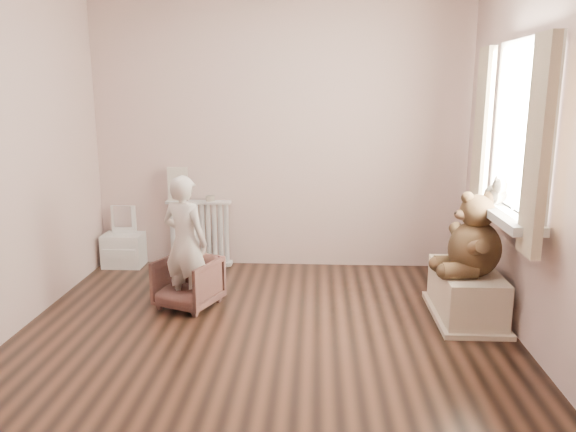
{
  "coord_description": "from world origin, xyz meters",
  "views": [
    {
      "loc": [
        0.36,
        -3.62,
        1.72
      ],
      "look_at": [
        0.15,
        0.45,
        0.8
      ],
      "focal_mm": 35.0,
      "sensor_mm": 36.0,
      "label": 1
    }
  ],
  "objects_px": {
    "radiator": "(199,228)",
    "toy_vanity": "(123,239)",
    "plush_cat": "(496,191)",
    "armchair": "(188,282)",
    "child": "(185,242)",
    "toy_bench": "(466,292)",
    "teddy_bear": "(476,237)"
  },
  "relations": [
    {
      "from": "radiator",
      "to": "toy_vanity",
      "type": "distance_m",
      "value": 0.77
    },
    {
      "from": "plush_cat",
      "to": "toy_vanity",
      "type": "bearing_deg",
      "value": 163.06
    },
    {
      "from": "armchair",
      "to": "child",
      "type": "relative_size",
      "value": 0.42
    },
    {
      "from": "toy_vanity",
      "to": "plush_cat",
      "type": "bearing_deg",
      "value": -20.34
    },
    {
      "from": "child",
      "to": "toy_bench",
      "type": "relative_size",
      "value": 1.31
    },
    {
      "from": "toy_bench",
      "to": "plush_cat",
      "type": "height_order",
      "value": "plush_cat"
    },
    {
      "from": "toy_vanity",
      "to": "armchair",
      "type": "height_order",
      "value": "toy_vanity"
    },
    {
      "from": "child",
      "to": "teddy_bear",
      "type": "height_order",
      "value": "child"
    },
    {
      "from": "toy_bench",
      "to": "armchair",
      "type": "bearing_deg",
      "value": 177.55
    },
    {
      "from": "child",
      "to": "plush_cat",
      "type": "height_order",
      "value": "plush_cat"
    },
    {
      "from": "toy_vanity",
      "to": "plush_cat",
      "type": "height_order",
      "value": "plush_cat"
    },
    {
      "from": "armchair",
      "to": "toy_bench",
      "type": "xyz_separation_m",
      "value": [
        2.18,
        -0.09,
        -0.0
      ]
    },
    {
      "from": "radiator",
      "to": "teddy_bear",
      "type": "relative_size",
      "value": 1.08
    },
    {
      "from": "toy_bench",
      "to": "plush_cat",
      "type": "xyz_separation_m",
      "value": [
        0.14,
        -0.06,
        0.8
      ]
    },
    {
      "from": "plush_cat",
      "to": "toy_bench",
      "type": "bearing_deg",
      "value": 160.36
    },
    {
      "from": "radiator",
      "to": "plush_cat",
      "type": "relative_size",
      "value": 2.64
    },
    {
      "from": "radiator",
      "to": "armchair",
      "type": "height_order",
      "value": "radiator"
    },
    {
      "from": "child",
      "to": "toy_bench",
      "type": "height_order",
      "value": "child"
    },
    {
      "from": "child",
      "to": "teddy_bear",
      "type": "bearing_deg",
      "value": -161.53
    },
    {
      "from": "radiator",
      "to": "toy_bench",
      "type": "height_order",
      "value": "radiator"
    },
    {
      "from": "toy_vanity",
      "to": "plush_cat",
      "type": "distance_m",
      "value": 3.5
    },
    {
      "from": "child",
      "to": "plush_cat",
      "type": "xyz_separation_m",
      "value": [
        2.32,
        -0.1,
        0.45
      ]
    },
    {
      "from": "teddy_bear",
      "to": "toy_bench",
      "type": "bearing_deg",
      "value": 87.95
    },
    {
      "from": "radiator",
      "to": "child",
      "type": "distance_m",
      "value": 1.14
    },
    {
      "from": "toy_vanity",
      "to": "armchair",
      "type": "xyz_separation_m",
      "value": [
        0.89,
        -1.04,
        -0.07
      ]
    },
    {
      "from": "radiator",
      "to": "teddy_bear",
      "type": "xyz_separation_m",
      "value": [
        2.32,
        -1.27,
        0.28
      ]
    },
    {
      "from": "child",
      "to": "teddy_bear",
      "type": "xyz_separation_m",
      "value": [
        2.19,
        -0.15,
        0.12
      ]
    },
    {
      "from": "armchair",
      "to": "toy_bench",
      "type": "bearing_deg",
      "value": 20.03
    },
    {
      "from": "toy_bench",
      "to": "child",
      "type": "bearing_deg",
      "value": 178.86
    },
    {
      "from": "armchair",
      "to": "teddy_bear",
      "type": "bearing_deg",
      "value": 17.17
    },
    {
      "from": "toy_vanity",
      "to": "teddy_bear",
      "type": "distance_m",
      "value": 3.34
    },
    {
      "from": "toy_vanity",
      "to": "teddy_bear",
      "type": "height_order",
      "value": "teddy_bear"
    }
  ]
}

